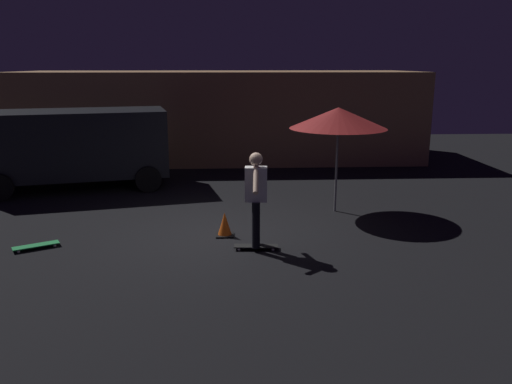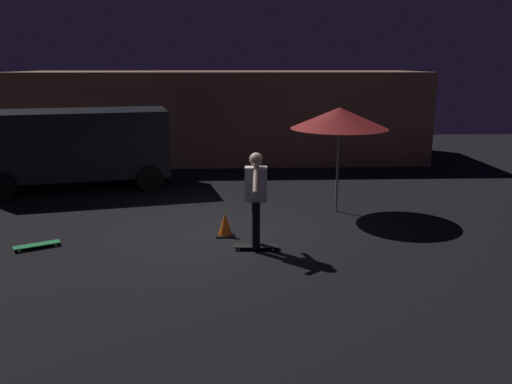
{
  "view_description": "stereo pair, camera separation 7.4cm",
  "coord_description": "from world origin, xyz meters",
  "px_view_note": "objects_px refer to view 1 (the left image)",
  "views": [
    {
      "loc": [
        0.25,
        -9.49,
        3.2
      ],
      "look_at": [
        0.69,
        -0.88,
        1.05
      ],
      "focal_mm": 36.14,
      "sensor_mm": 36.0,
      "label": 1
    },
    {
      "loc": [
        0.32,
        -9.49,
        3.2
      ],
      "look_at": [
        0.69,
        -0.88,
        1.05
      ],
      "focal_mm": 36.14,
      "sensor_mm": 36.0,
      "label": 2
    }
  ],
  "objects_px": {
    "parked_van": "(76,144)",
    "skateboard_spare": "(36,246)",
    "skater": "(256,193)",
    "skateboard_ridden": "(256,246)",
    "patio_umbrella": "(338,118)",
    "traffic_cone": "(225,225)"
  },
  "relations": [
    {
      "from": "parked_van",
      "to": "skater",
      "type": "xyz_separation_m",
      "value": [
        4.47,
        -4.98,
        -0.12
      ]
    },
    {
      "from": "parked_van",
      "to": "patio_umbrella",
      "type": "distance_m",
      "value": 6.94
    },
    {
      "from": "parked_van",
      "to": "traffic_cone",
      "type": "bearing_deg",
      "value": -47.03
    },
    {
      "from": "skateboard_spare",
      "to": "traffic_cone",
      "type": "distance_m",
      "value": 3.4
    },
    {
      "from": "parked_van",
      "to": "skateboard_ridden",
      "type": "relative_size",
      "value": 6.19
    },
    {
      "from": "parked_van",
      "to": "skater",
      "type": "height_order",
      "value": "parked_van"
    },
    {
      "from": "skater",
      "to": "skateboard_ridden",
      "type": "bearing_deg",
      "value": 180.0
    },
    {
      "from": "patio_umbrella",
      "to": "traffic_cone",
      "type": "relative_size",
      "value": 5.0
    },
    {
      "from": "skateboard_ridden",
      "to": "skateboard_spare",
      "type": "bearing_deg",
      "value": 176.61
    },
    {
      "from": "skateboard_ridden",
      "to": "traffic_cone",
      "type": "bearing_deg",
      "value": 125.86
    },
    {
      "from": "parked_van",
      "to": "skateboard_spare",
      "type": "distance_m",
      "value": 4.9
    },
    {
      "from": "skateboard_ridden",
      "to": "traffic_cone",
      "type": "xyz_separation_m",
      "value": [
        -0.56,
        0.77,
        0.16
      ]
    },
    {
      "from": "patio_umbrella",
      "to": "skateboard_spare",
      "type": "distance_m",
      "value": 6.5
    },
    {
      "from": "patio_umbrella",
      "to": "skateboard_spare",
      "type": "height_order",
      "value": "patio_umbrella"
    },
    {
      "from": "parked_van",
      "to": "patio_umbrella",
      "type": "relative_size",
      "value": 2.13
    },
    {
      "from": "patio_umbrella",
      "to": "traffic_cone",
      "type": "bearing_deg",
      "value": -147.08
    },
    {
      "from": "skateboard_ridden",
      "to": "skater",
      "type": "distance_m",
      "value": 0.98
    },
    {
      "from": "skater",
      "to": "parked_van",
      "type": "bearing_deg",
      "value": 131.96
    },
    {
      "from": "patio_umbrella",
      "to": "skateboard_spare",
      "type": "relative_size",
      "value": 2.94
    },
    {
      "from": "skateboard_spare",
      "to": "skater",
      "type": "xyz_separation_m",
      "value": [
        3.91,
        -0.23,
        0.98
      ]
    },
    {
      "from": "skater",
      "to": "traffic_cone",
      "type": "bearing_deg",
      "value": 125.86
    },
    {
      "from": "patio_umbrella",
      "to": "skater",
      "type": "relative_size",
      "value": 1.38
    }
  ]
}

